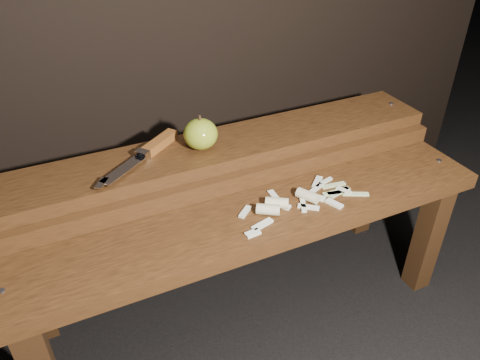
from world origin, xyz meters
name	(u,v)px	position (x,y,z in m)	size (l,w,h in m)	color
ground	(249,317)	(0.00, 0.00, 0.00)	(60.00, 60.00, 0.00)	black
bench_front_tier	(261,238)	(0.00, -0.06, 0.35)	(1.20, 0.20, 0.42)	black
bench_rear_tier	(223,171)	(0.00, 0.17, 0.41)	(1.20, 0.21, 0.50)	black
apple	(201,134)	(-0.06, 0.17, 0.54)	(0.09, 0.09, 0.09)	olive
knife	(151,149)	(-0.18, 0.20, 0.51)	(0.25, 0.19, 0.03)	brown
apple_scraps	(294,201)	(0.09, -0.05, 0.43)	(0.35, 0.14, 0.03)	beige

